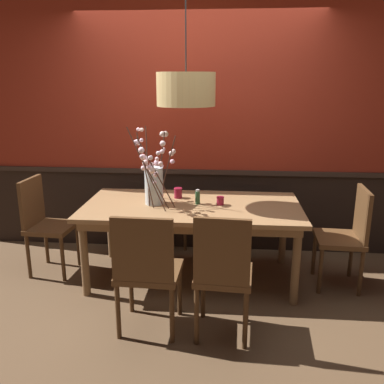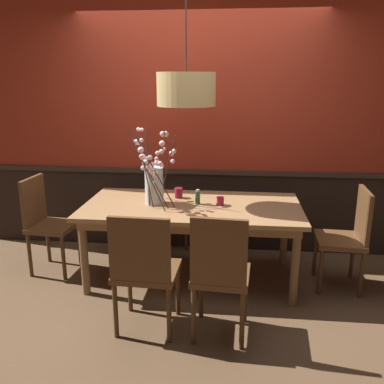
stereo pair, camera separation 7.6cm
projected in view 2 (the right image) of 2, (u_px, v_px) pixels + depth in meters
ground_plane at (192, 277)px, 3.99m from camera, size 24.00×24.00×0.00m
back_wall at (200, 123)px, 4.38m from camera, size 4.97×0.14×2.80m
dining_table at (192, 213)px, 3.81m from camera, size 1.98×1.00×0.73m
chair_far_side_left at (175, 199)px, 4.75m from camera, size 0.44×0.45×0.93m
chair_far_side_right at (223, 197)px, 4.71m from camera, size 0.43×0.42×0.98m
chair_head_east_end at (349, 234)px, 3.68m from camera, size 0.43×0.46×0.92m
chair_head_west_end at (46, 220)px, 4.01m from camera, size 0.44×0.43×0.94m
chair_near_side_left at (144, 267)px, 3.00m from camera, size 0.47×0.44×0.95m
chair_near_side_right at (220, 271)px, 2.92m from camera, size 0.43×0.44×0.97m
vase_with_blossoms at (154, 181)px, 3.75m from camera, size 0.42×0.53×0.72m
candle_holder_nearer_center at (179, 193)px, 4.00m from camera, size 0.08×0.08×0.10m
candle_holder_nearer_edge at (220, 201)px, 3.77m from camera, size 0.07×0.07×0.08m
condiment_bottle at (198, 197)px, 3.79m from camera, size 0.04×0.04×0.14m
pendant_lamp at (186, 89)px, 3.61m from camera, size 0.51×0.51×1.19m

